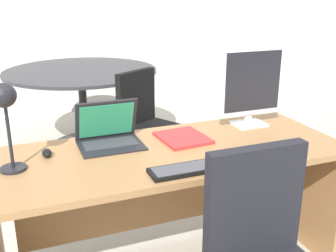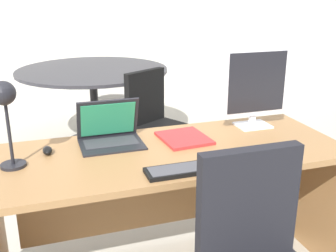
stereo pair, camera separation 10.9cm
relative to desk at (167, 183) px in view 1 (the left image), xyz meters
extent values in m
plane|color=#B7B2A3|center=(0.00, 1.45, -0.54)|extent=(12.00, 12.00, 0.00)
cube|color=silver|center=(0.00, 3.47, 0.86)|extent=(10.00, 0.10, 2.80)
cube|color=#9E7042|center=(0.00, -0.05, 0.20)|extent=(1.85, 0.74, 0.03)
cube|color=#9E7042|center=(0.91, -0.05, -0.18)|extent=(0.04, 0.65, 0.73)
cube|color=#9E7042|center=(0.00, 0.23, -0.14)|extent=(1.63, 0.02, 0.51)
cube|color=silver|center=(0.60, 0.15, 0.23)|extent=(0.20, 0.16, 0.01)
cube|color=silver|center=(0.60, 0.16, 0.26)|extent=(0.04, 0.02, 0.06)
cube|color=silver|center=(0.60, 0.15, 0.50)|extent=(0.41, 0.04, 0.41)
cube|color=black|center=(0.60, 0.13, 0.50)|extent=(0.37, 0.00, 0.36)
cube|color=black|center=(-0.28, 0.11, 0.23)|extent=(0.34, 0.26, 0.01)
cube|color=#38383D|center=(-0.28, 0.13, 0.23)|extent=(0.29, 0.14, 0.00)
cube|color=black|center=(-0.28, 0.19, 0.34)|extent=(0.34, 0.10, 0.23)
cube|color=#2D9966|center=(-0.28, 0.19, 0.34)|extent=(0.30, 0.08, 0.19)
cube|color=black|center=(0.00, -0.33, 0.23)|extent=(0.41, 0.13, 0.02)
cube|color=#47474C|center=(0.00, -0.33, 0.24)|extent=(0.38, 0.11, 0.00)
ellipsoid|color=black|center=(-0.61, 0.09, 0.24)|extent=(0.05, 0.09, 0.04)
cylinder|color=black|center=(-0.78, -0.02, 0.23)|extent=(0.12, 0.12, 0.01)
cylinder|color=black|center=(-0.78, -0.02, 0.39)|extent=(0.02, 0.02, 0.31)
sphere|color=black|center=(-0.78, -0.05, 0.59)|extent=(0.11, 0.11, 0.11)
cube|color=red|center=(0.12, 0.07, 0.23)|extent=(0.27, 0.31, 0.02)
cube|color=black|center=(0.14, -0.65, 0.19)|extent=(0.44, 0.06, 0.50)
cylinder|color=black|center=(-0.09, 2.10, -0.52)|extent=(0.67, 0.67, 0.04)
cylinder|color=black|center=(-0.09, 2.10, -0.13)|extent=(0.08, 0.08, 0.73)
cylinder|color=#2D2D33|center=(-0.09, 2.10, 0.25)|extent=(1.48, 1.48, 0.03)
cylinder|color=black|center=(0.38, 1.27, -0.52)|extent=(0.56, 0.56, 0.04)
cylinder|color=black|center=(0.38, 1.27, -0.36)|extent=(0.05, 0.05, 0.29)
cube|color=black|center=(0.38, 1.27, -0.17)|extent=(0.63, 0.63, 0.08)
cube|color=black|center=(0.27, 1.46, 0.11)|extent=(0.41, 0.27, 0.47)
camera|label=1|loc=(-0.74, -1.91, 1.03)|focal=43.86mm
camera|label=2|loc=(-0.63, -1.95, 1.03)|focal=43.86mm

